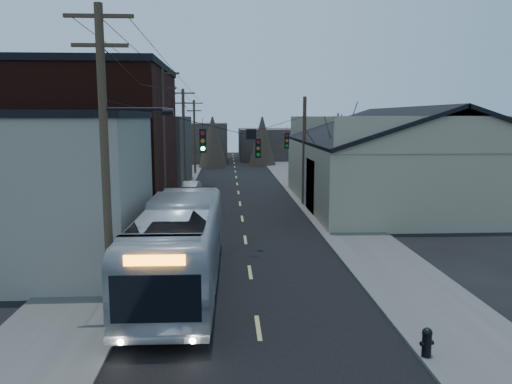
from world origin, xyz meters
TOP-DOWN VIEW (x-y plane):
  - ground at (0.00, 0.00)m, footprint 160.00×160.00m
  - road_surface at (0.00, 30.00)m, footprint 9.00×110.00m
  - sidewalk_left at (-6.50, 30.00)m, footprint 4.00×110.00m
  - sidewalk_right at (6.50, 30.00)m, footprint 4.00×110.00m
  - building_clapboard at (-9.00, 9.00)m, footprint 8.00×8.00m
  - building_brick at (-10.00, 20.00)m, footprint 10.00×12.00m
  - building_left_far at (-9.50, 36.00)m, footprint 9.00×14.00m
  - warehouse at (13.00, 25.00)m, footprint 16.16×20.60m
  - building_far_left at (-6.00, 65.00)m, footprint 10.00×12.00m
  - building_far_right at (7.00, 70.00)m, footprint 12.00×14.00m
  - bare_tree at (6.50, 20.00)m, footprint 0.40×0.40m
  - utility_lines at (-3.11, 24.14)m, footprint 11.24×45.28m
  - bus at (-2.95, 6.30)m, footprint 3.17×12.82m
  - parked_car at (-4.30, 29.92)m, footprint 1.86×4.17m
  - fire_hydrant at (4.70, -0.46)m, footprint 0.41×0.29m

SIDE VIEW (x-z plane):
  - ground at x=0.00m, z-range 0.00..0.00m
  - road_surface at x=0.00m, z-range 0.00..0.02m
  - sidewalk_left at x=-6.50m, z-range 0.00..0.12m
  - sidewalk_right at x=6.50m, z-range 0.00..0.12m
  - fire_hydrant at x=4.70m, z-range 0.15..1.01m
  - parked_car at x=-4.30m, z-range 0.00..1.33m
  - bus at x=-2.95m, z-range 0.00..3.56m
  - building_far_right at x=7.00m, z-range 0.00..5.00m
  - warehouse at x=13.00m, z-range -1.17..6.56m
  - building_far_left at x=-6.00m, z-range 0.00..6.00m
  - building_clapboard at x=-9.00m, z-range 0.00..7.00m
  - building_left_far at x=-9.50m, z-range 0.00..7.00m
  - bare_tree at x=6.50m, z-range 0.00..7.20m
  - utility_lines at x=-3.11m, z-range -0.30..10.20m
  - building_brick at x=-10.00m, z-range 0.00..10.00m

